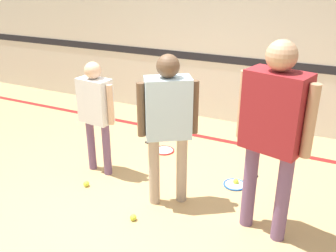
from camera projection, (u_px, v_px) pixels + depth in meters
ground_plane at (150, 204)px, 4.02m from camera, size 16.00×16.00×0.00m
wall_back at (233, 22)px, 5.63m from camera, size 16.00×0.07×3.20m
floor_stripe at (210, 138)px, 5.58m from camera, size 14.40×0.10×0.01m
person_instructor at (168, 116)px, 3.70m from camera, size 0.52×0.46×1.61m
person_student_left at (96, 107)px, 4.35m from camera, size 0.52×0.26×1.38m
person_student_right at (274, 122)px, 3.18m from camera, size 0.67×0.41×1.83m
racket_spare_on_floor at (236, 184)px, 4.38m from camera, size 0.39×0.50×0.03m
racket_second_spare at (163, 150)px, 5.20m from camera, size 0.55×0.36×0.03m
tennis_ball_near_instructor at (133, 217)px, 3.75m from camera, size 0.07×0.07×0.07m
tennis_ball_by_spare_racket at (236, 181)px, 4.39m from camera, size 0.07×0.07×0.07m
tennis_ball_stray_right at (86, 184)px, 4.34m from camera, size 0.07×0.07×0.07m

